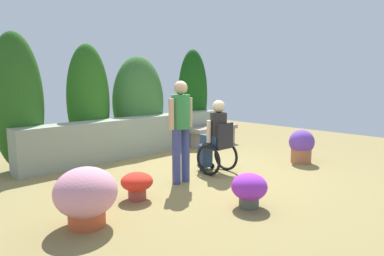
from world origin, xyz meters
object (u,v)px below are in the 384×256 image
(person_in_wheelchair, at_px, (216,139))
(flower_pot_red_accent, at_px, (301,146))
(flower_pot_small_foreground, at_px, (86,196))
(flower_pot_purple_near, at_px, (137,184))
(person_standing_companion, at_px, (181,125))
(flower_pot_terracotta_by_wall, at_px, (249,189))
(stone_bench, at_px, (214,133))

(person_in_wheelchair, distance_m, flower_pot_red_accent, 1.95)
(person_in_wheelchair, xyz_separation_m, flower_pot_small_foreground, (-2.77, -0.44, -0.26))
(person_in_wheelchair, height_order, flower_pot_purple_near, person_in_wheelchair)
(person_standing_companion, xyz_separation_m, flower_pot_red_accent, (2.65, -0.75, -0.61))
(flower_pot_small_foreground, bearing_deg, flower_pot_red_accent, -3.86)
(flower_pot_terracotta_by_wall, height_order, flower_pot_small_foreground, flower_pot_small_foreground)
(flower_pot_purple_near, distance_m, flower_pot_red_accent, 3.68)
(flower_pot_terracotta_by_wall, xyz_separation_m, flower_pot_red_accent, (2.73, 0.68, 0.10))
(person_in_wheelchair, bearing_deg, stone_bench, 39.07)
(stone_bench, xyz_separation_m, person_in_wheelchair, (-1.84, -1.71, 0.30))
(flower_pot_terracotta_by_wall, height_order, flower_pot_red_accent, flower_pot_red_accent)
(flower_pot_red_accent, bearing_deg, person_in_wheelchair, 157.18)
(stone_bench, height_order, flower_pot_terracotta_by_wall, stone_bench)
(person_standing_companion, height_order, flower_pot_red_accent, person_standing_companion)
(person_in_wheelchair, relative_size, person_standing_companion, 0.79)
(person_standing_companion, relative_size, flower_pot_purple_near, 3.66)
(person_in_wheelchair, height_order, flower_pot_red_accent, person_in_wheelchair)
(person_standing_companion, bearing_deg, flower_pot_terracotta_by_wall, -89.92)
(flower_pot_purple_near, relative_size, flower_pot_small_foreground, 0.63)
(flower_pot_purple_near, distance_m, flower_pot_small_foreground, 0.98)
(person_standing_companion, xyz_separation_m, flower_pot_purple_near, (-0.98, -0.14, -0.74))
(stone_bench, bearing_deg, person_standing_companion, -140.37)
(flower_pot_purple_near, bearing_deg, person_standing_companion, 7.97)
(flower_pot_purple_near, xyz_separation_m, flower_pot_terracotta_by_wall, (0.90, -1.29, 0.02))
(person_standing_companion, relative_size, flower_pot_small_foreground, 2.30)
(flower_pot_purple_near, xyz_separation_m, flower_pot_red_accent, (3.63, -0.61, 0.12))
(flower_pot_terracotta_by_wall, distance_m, flower_pot_small_foreground, 2.08)
(person_standing_companion, height_order, flower_pot_purple_near, person_standing_companion)
(stone_bench, distance_m, flower_pot_small_foreground, 5.09)
(flower_pot_purple_near, height_order, flower_pot_small_foreground, flower_pot_small_foreground)
(person_standing_companion, height_order, flower_pot_terracotta_by_wall, person_standing_companion)
(flower_pot_purple_near, height_order, flower_pot_red_accent, flower_pot_red_accent)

